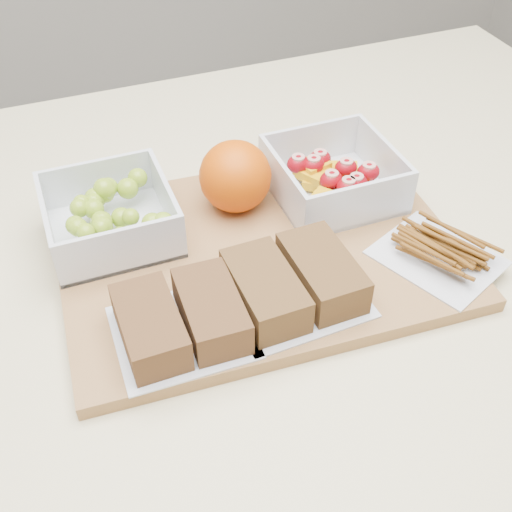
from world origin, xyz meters
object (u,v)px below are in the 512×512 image
Objects in this scene: fruit_container at (333,178)px; pretzel_bag at (439,249)px; cutting_board at (258,253)px; orange at (235,176)px; sandwich_bag_left at (181,319)px; grape_container at (111,216)px; sandwich_bag_center at (294,282)px.

pretzel_bag is (0.05, -0.14, -0.01)m from fruit_container.
orange reaches higher than cutting_board.
sandwich_bag_left is (-0.11, -0.09, 0.03)m from cutting_board.
pretzel_bag is (0.31, -0.16, -0.01)m from grape_container.
grape_container is 0.98× the size of fruit_container.
sandwich_bag_center is at bearing 178.76° from pretzel_bag.
orange is 0.16m from sandwich_bag_center.
sandwich_bag_center is at bearing -89.02° from orange.
fruit_container is 0.90× the size of pretzel_bag.
orange is at bearing 55.66° from sandwich_bag_left.
grape_container is 0.17m from sandwich_bag_left.
fruit_container reaches higher than pretzel_bag.
cutting_board is at bearing -29.83° from grape_container.
pretzel_bag is at bearing -27.99° from grape_container.
fruit_container is 0.12m from orange.
cutting_board is at bearing -153.48° from fruit_container.
grape_container reaches higher than pretzel_bag.
sandwich_bag_left is at bearing -176.96° from sandwich_bag_center.
fruit_container is at bearing -10.10° from orange.
cutting_board is 0.19m from pretzel_bag.
fruit_container is at bearing 29.98° from cutting_board.
cutting_board is 3.11× the size of fruit_container.
sandwich_bag_left is 0.12m from sandwich_bag_center.
orange is at bearing 135.86° from pretzel_bag.
grape_container is at bearing 153.64° from cutting_board.
pretzel_bag is (0.17, -0.08, 0.02)m from cutting_board.
cutting_board is 3.29× the size of sandwich_bag_left.
fruit_container is at bearing 51.39° from sandwich_bag_center.
orange reaches higher than sandwich_bag_left.
sandwich_bag_center reaches higher than pretzel_bag.
grape_container is 0.14m from orange.
grape_container is (-0.14, 0.08, 0.03)m from cutting_board.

